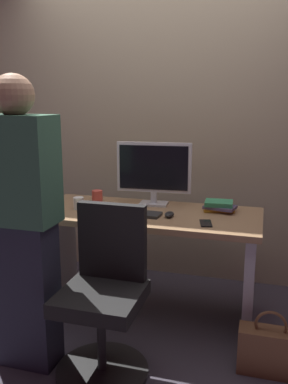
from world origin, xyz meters
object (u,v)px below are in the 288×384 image
Objects in this scene: desk at (146,243)px; cup_by_monitor at (97,196)px; book_stack at (219,206)px; cell_phone at (206,223)px; person_at_desk at (22,224)px; handbag at (269,350)px; monitor at (154,170)px; office_chair at (105,299)px; keyboard at (129,213)px; mouse at (169,214)px; cup_near_keyboard at (79,203)px.

desk is 0.55m from cup_by_monitor.
book_stack is 1.64× the size of cell_phone.
person_at_desk is 1.54m from handbag.
monitor is at bearing 126.90° from cell_phone.
desk is at bearing 151.60° from handbag.
office_chair is 0.67m from keyboard.
book_stack is at bearing 57.52° from office_chair.
office_chair is 2.19× the size of keyboard.
cell_phone is (0.25, -0.09, -0.01)m from mouse.
keyboard is 0.62m from book_stack.
office_chair is at bearing -65.54° from cup_by_monitor.
keyboard is at bearing 94.47° from office_chair.
office_chair is at bearing -110.97° from mouse.
cup_near_keyboard reaches higher than desk.
desk is at bearing -162.19° from book_stack.
monitor is 1.43× the size of handbag.
handbag is (0.94, -0.37, -0.63)m from keyboard.
cup_by_monitor reaches higher than keyboard.
book_stack reaches higher than mouse.
person_at_desk reaches higher than office_chair.
cell_phone is at bearing -22.16° from cup_by_monitor.
keyboard is 1.82× the size of book_stack.
person_at_desk is 3.03× the size of monitor.
monitor is at bearing 29.40° from cup_near_keyboard.
desk is at bearing 55.81° from person_at_desk.
book_stack is 0.63× the size of handbag.
cell_phone reaches higher than desk.
cup_near_keyboard is 0.23× the size of handbag.
person_at_desk reaches higher than desk.
handbag is (1.35, 0.28, -0.70)m from person_at_desk.
desk reaches higher than handbag.
handbag is at bearing -18.59° from keyboard.
mouse is 0.38m from book_stack.
desk is at bearing 7.79° from cup_near_keyboard.
cell_phone is at bearing 31.34° from person_at_desk.
office_chair is 0.96m from handbag.
cup_near_keyboard reaches higher than cup_by_monitor.
keyboard is at bearing -38.65° from cup_by_monitor.
person_at_desk is 1.09m from cell_phone.
monitor is at bearing 87.00° from office_chair.
office_chair is 0.57× the size of person_at_desk.
person_at_desk is 19.27× the size of cup_near_keyboard.
handbag is at bearing -58.97° from book_stack.
office_chair reaches higher than desk.
office_chair is 1.74× the size of monitor.
cup_near_keyboard is 0.98m from book_stack.
keyboard is at bearing 57.80° from person_at_desk.
monitor is 6.56× the size of cup_by_monitor.
cup_near_keyboard reaches higher than keyboard.
monitor reaches higher than handbag.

